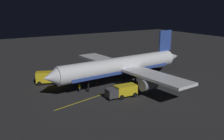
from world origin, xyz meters
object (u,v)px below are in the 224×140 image
(airliner, at_px, (123,66))
(catering_truck, at_px, (122,91))
(traffic_cone_under_wing, at_px, (97,83))
(baggage_truck, at_px, (50,78))
(ground_crew_worker, at_px, (79,88))
(traffic_cone_near_right, at_px, (78,79))
(traffic_cone_near_left, at_px, (85,77))

(airliner, height_order, catering_truck, airliner)
(airliner, bearing_deg, catering_truck, 146.45)
(catering_truck, distance_m, traffic_cone_under_wing, 9.43)
(airliner, relative_size, baggage_truck, 5.20)
(ground_crew_worker, relative_size, traffic_cone_near_right, 3.16)
(airliner, distance_m, traffic_cone_near_right, 10.98)
(catering_truck, height_order, traffic_cone_under_wing, catering_truck)
(catering_truck, bearing_deg, baggage_truck, 30.10)
(ground_crew_worker, distance_m, traffic_cone_near_right, 8.51)
(traffic_cone_near_right, bearing_deg, baggage_truck, 86.17)
(baggage_truck, relative_size, traffic_cone_near_left, 11.92)
(traffic_cone_near_left, bearing_deg, catering_truck, -178.21)
(traffic_cone_under_wing, bearing_deg, airliner, -123.69)
(traffic_cone_under_wing, bearing_deg, ground_crew_worker, 118.42)
(traffic_cone_under_wing, bearing_deg, baggage_truck, 56.55)
(airliner, distance_m, ground_crew_worker, 10.18)
(catering_truck, relative_size, traffic_cone_near_right, 10.61)
(catering_truck, relative_size, traffic_cone_under_wing, 10.61)
(traffic_cone_near_right, bearing_deg, ground_crew_worker, 157.43)
(traffic_cone_near_left, bearing_deg, traffic_cone_near_right, 105.39)
(baggage_truck, distance_m, traffic_cone_near_right, 6.48)
(airliner, height_order, ground_crew_worker, airliner)
(airliner, xyz_separation_m, catering_truck, (-6.35, 4.21, -2.80))
(airliner, bearing_deg, ground_crew_worker, 88.60)
(baggage_truck, relative_size, catering_truck, 1.12)
(ground_crew_worker, bearing_deg, catering_truck, -140.19)
(ground_crew_worker, height_order, traffic_cone_near_left, ground_crew_worker)
(traffic_cone_near_left, bearing_deg, ground_crew_worker, 148.88)
(catering_truck, xyz_separation_m, traffic_cone_near_left, (14.91, 0.47, -0.92))
(airliner, xyz_separation_m, baggage_truck, (8.50, 12.82, -2.63))
(airliner, bearing_deg, traffic_cone_near_right, 38.61)
(traffic_cone_near_right, bearing_deg, traffic_cone_near_left, -74.61)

